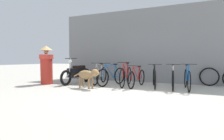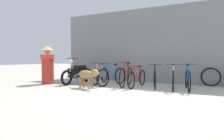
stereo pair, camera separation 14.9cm
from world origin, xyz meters
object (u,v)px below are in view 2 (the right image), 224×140
bicycle_0 (100,75)px  person_in_robes (48,64)px  bicycle_6 (188,79)px  motorcycle (78,73)px  stray_dog (88,75)px  bicycle_3 (137,78)px  bicycle_4 (155,78)px  bicycle_5 (173,79)px  bicycle_1 (112,76)px  bicycle_2 (126,76)px  spare_tire_right (211,77)px

bicycle_0 → person_in_robes: 2.26m
bicycle_0 → bicycle_6: bearing=82.0°
motorcycle → stray_dog: (1.09, -0.92, 0.04)m
motorcycle → stray_dog: bearing=53.1°
bicycle_3 → person_in_robes: 3.77m
bicycle_4 → bicycle_5: size_ratio=0.97×
bicycle_6 → stray_dog: (-3.24, -1.04, 0.11)m
bicycle_1 → stray_dog: 1.12m
bicycle_4 → stray_dog: bicycle_4 is taller
bicycle_4 → motorcycle: (-3.21, -0.25, 0.08)m
bicycle_2 → motorcycle: motorcycle is taller
bicycle_5 → bicycle_2: bearing=-93.9°
bicycle_1 → motorcycle: 1.58m
bicycle_5 → spare_tire_right: bearing=130.1°
bicycle_0 → motorcycle: motorcycle is taller
bicycle_0 → person_in_robes: size_ratio=1.03×
stray_dog → person_in_robes: 2.21m
bicycle_0 → stray_dog: 1.22m
bicycle_0 → bicycle_1: bearing=67.1°
bicycle_0 → bicycle_6: 3.39m
bicycle_1 → bicycle_5: (2.28, 0.08, -0.00)m
bicycle_5 → person_in_robes: size_ratio=1.04×
stray_dog → motorcycle: bearing=153.2°
bicycle_4 → person_in_robes: person_in_robes is taller
bicycle_2 → person_in_robes: size_ratio=1.11×
bicycle_6 → person_in_robes: size_ratio=1.03×
bicycle_6 → stray_dog: size_ratio=1.33×
bicycle_1 → bicycle_4: size_ratio=1.04×
bicycle_4 → motorcycle: 3.22m
bicycle_4 → bicycle_0: bearing=-103.0°
bicycle_3 → spare_tire_right: 2.82m
bicycle_0 → stray_dog: bearing=1.7°
bicycle_4 → bicycle_5: (0.65, -0.10, -0.00)m
motorcycle → stray_dog: motorcycle is taller
bicycle_4 → bicycle_1: bearing=-96.2°
bicycle_1 → motorcycle: size_ratio=0.84×
bicycle_2 → bicycle_3: 0.45m
bicycle_0 → bicycle_3: bicycle_0 is taller
bicycle_5 → stray_dog: bearing=-73.5°
bicycle_4 → stray_dog: 2.43m
bicycle_5 → stray_dog: size_ratio=1.35×
bicycle_2 → bicycle_4: bearing=92.6°
bicycle_2 → stray_dog: bicycle_2 is taller
bicycle_3 → stray_dog: bearing=-50.7°
bicycle_1 → spare_tire_right: 3.76m
bicycle_6 → motorcycle: 4.33m
spare_tire_right → bicycle_6: bearing=-121.6°
spare_tire_right → bicycle_0: bearing=-165.1°
bicycle_1 → bicycle_6: 2.74m
bicycle_2 → bicycle_5: size_ratio=1.06×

